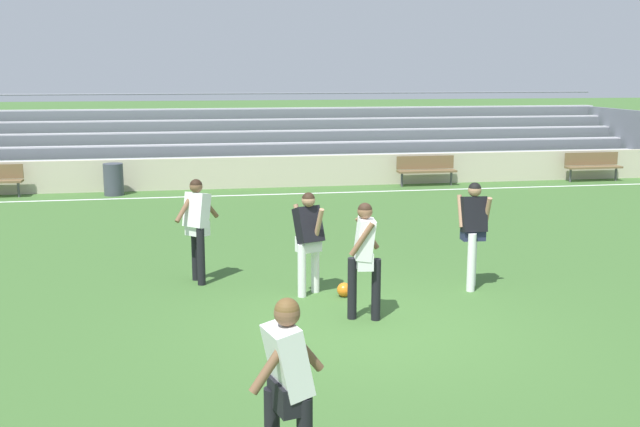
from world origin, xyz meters
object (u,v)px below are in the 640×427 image
bleacher_stand (308,140)px  player_white_wide_right (288,381)px  bench_far_left (426,168)px  player_dark_dropping_back (309,235)px  trash_bin (114,179)px  bench_near_wall_gap (593,164)px  player_white_overlapping (197,221)px  player_white_challenging (364,251)px  player_dark_trailing_run (473,226)px  soccer_ball (344,290)px

bleacher_stand → player_white_wide_right: 19.89m
bench_far_left → player_dark_dropping_back: player_dark_dropping_back is taller
trash_bin → player_dark_dropping_back: (3.89, -10.34, 0.51)m
bench_near_wall_gap → player_white_overlapping: (-12.48, -9.54, 0.49)m
bench_near_wall_gap → player_white_overlapping: size_ratio=1.04×
bench_near_wall_gap → bench_far_left: (-5.49, 0.00, 0.00)m
player_dark_dropping_back → player_white_overlapping: (-1.68, 0.98, 0.08)m
bleacher_stand → player_white_overlapping: (-3.92, -13.04, -0.09)m
player_white_challenging → player_dark_trailing_run: size_ratio=0.97×
bench_far_left → player_dark_trailing_run: player_dark_trailing_run is taller
bench_far_left → trash_bin: bearing=-178.8°
bench_near_wall_gap → soccer_ball: 14.87m
trash_bin → player_dark_trailing_run: 12.34m
player_white_challenging → player_white_wide_right: 4.58m
bench_far_left → player_white_wide_right: bearing=-111.6°
trash_bin → bench_far_left: bearing=1.2°
bleacher_stand → bench_far_left: 4.69m
bench_far_left → soccer_ball: 11.77m
player_dark_trailing_run → soccer_ball: (-2.11, -0.09, -0.92)m
soccer_ball → bench_near_wall_gap: bearing=46.3°
bench_near_wall_gap → trash_bin: bearing=-179.3°
bench_near_wall_gap → player_dark_trailing_run: (-8.17, -10.65, 0.49)m
player_dark_dropping_back → player_white_overlapping: bearing=149.7°
bleacher_stand → player_dark_dropping_back: size_ratio=14.19×
bleacher_stand → bench_far_left: bearing=-48.8°
player_white_wide_right → bench_near_wall_gap: bearing=53.6°
player_white_overlapping → player_dark_trailing_run: (4.31, -1.11, -0.00)m
player_dark_dropping_back → player_white_challenging: 1.43m
player_white_challenging → player_dark_trailing_run: 2.37m
trash_bin → player_dark_dropping_back: player_dark_dropping_back is taller
player_dark_trailing_run → trash_bin: bearing=121.9°
player_dark_trailing_run → soccer_ball: bearing=-177.5°
bench_near_wall_gap → player_white_challenging: 15.65m
player_dark_dropping_back → player_dark_trailing_run: bearing=-2.7°
player_white_challenging → player_white_overlapping: player_white_overlapping is taller
player_dark_dropping_back → player_white_wide_right: 5.69m
soccer_ball → player_white_overlapping: bearing=151.4°
bench_near_wall_gap → trash_bin: size_ratio=2.01×
player_dark_trailing_run → player_white_wide_right: bearing=-124.1°
player_dark_dropping_back → player_white_wide_right: bearing=-100.8°
player_dark_trailing_run → player_white_wide_right: (-3.69, -5.46, -0.01)m
trash_bin → player_white_overlapping: (2.21, -9.35, 0.59)m
player_white_challenging → bleacher_stand: bearing=83.8°
soccer_ball → trash_bin: bearing=112.7°
bleacher_stand → player_dark_dropping_back: bearing=-99.1°
bench_near_wall_gap → trash_bin: (-14.68, -0.19, -0.10)m
player_white_wide_right → player_dark_trailing_run: bearing=55.9°
trash_bin → soccer_ball: 11.44m
bleacher_stand → bench_near_wall_gap: 9.26m
trash_bin → player_white_wide_right: (2.82, -15.93, 0.57)m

